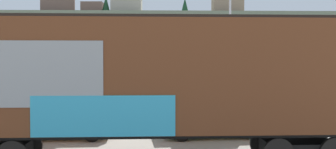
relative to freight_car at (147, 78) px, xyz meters
The scene contains 5 objects.
freight_car is the anchor object (origin of this frame).
flagpole 10.26m from the freight_car, 64.32° to the left, with size 0.42×1.58×8.08m.
hillside 72.81m from the freight_car, 89.66° to the left, with size 115.21×30.30×16.15m.
parked_car_tan 5.98m from the freight_car, 132.12° to the left, with size 4.42×2.01×1.73m.
parked_car_green 5.44m from the freight_car, 59.18° to the left, with size 4.52×2.15×1.69m.
Camera 1 is at (-0.15, -11.95, 3.12)m, focal length 41.94 mm.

